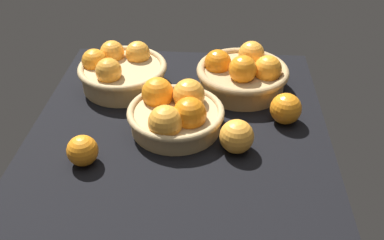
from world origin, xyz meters
TOP-DOWN VIEW (x-y plane):
  - market_tray at (0.00, 0.00)cm, footprint 84.00×72.00cm
  - basket_near_right at (21.15, -15.64)cm, footprint 25.05×25.05cm
  - basket_center at (1.71, 0.81)cm, footprint 23.37×23.37cm
  - basket_far_right at (20.66, 17.91)cm, footprint 24.32×24.32cm
  - loose_orange_front_gap at (-5.79, -13.63)cm, footprint 7.79×7.79cm
  - loose_orange_back_gap at (-12.45, 19.64)cm, footprint 6.84×6.84cm
  - loose_orange_side_gap at (6.08, -25.75)cm, footprint 7.74×7.74cm

SIDE VIEW (x-z plane):
  - market_tray at x=0.00cm, z-range 0.00..3.00cm
  - loose_orange_back_gap at x=-12.45cm, z-range 3.00..9.84cm
  - loose_orange_side_gap at x=6.08cm, z-range 3.00..10.74cm
  - loose_orange_front_gap at x=-5.79cm, z-range 3.00..10.79cm
  - basket_center at x=1.71cm, z-range 1.98..12.86cm
  - basket_far_right at x=20.66cm, z-range 2.00..13.19cm
  - basket_near_right at x=21.15cm, z-range 1.78..13.70cm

